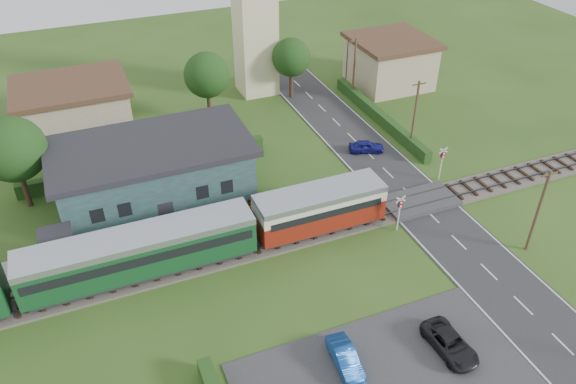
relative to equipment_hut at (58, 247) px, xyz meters
name	(u,v)px	position (x,y,z in m)	size (l,w,h in m)	color
ground	(320,248)	(18.00, -5.20, -1.75)	(120.00, 120.00, 0.00)	#2D4C19
railway_track	(309,231)	(18.00, -3.20, -1.64)	(76.00, 3.20, 0.49)	#4C443D
road	(433,217)	(28.00, -5.20, -1.72)	(6.00, 70.00, 0.05)	#28282B
car_park	(384,379)	(16.50, -17.20, -1.71)	(17.00, 9.00, 0.08)	#333335
crossing_deck	(419,201)	(28.00, -3.20, -1.52)	(6.20, 3.40, 0.45)	#333335
platform	(173,237)	(8.00, 0.00, -1.52)	(30.00, 3.00, 0.45)	gray
equipment_hut	(58,247)	(0.00, 0.00, 0.00)	(2.30, 2.30, 2.55)	beige
station_building	(154,172)	(8.00, 5.79, 0.95)	(16.00, 9.00, 5.30)	#2A3C40
train	(92,264)	(2.03, -3.20, 0.43)	(43.20, 2.90, 3.40)	#232328
church_tower	(254,1)	(23.00, 22.80, 8.48)	(6.00, 6.00, 17.60)	beige
house_west	(74,109)	(3.00, 19.80, 1.04)	(10.80, 8.80, 5.50)	tan
house_east	(390,61)	(38.00, 18.80, 1.05)	(8.80, 8.80, 5.50)	tan
hedge_roadside	(379,116)	(32.20, 10.80, -1.15)	(0.80, 18.00, 1.20)	#193814
hedge_station	(147,165)	(8.00, 10.30, -1.10)	(22.00, 0.80, 1.30)	#193814
tree_a	(13,150)	(-2.00, 8.80, 3.63)	(5.20, 5.20, 8.00)	#332316
tree_b	(207,75)	(16.00, 17.80, 3.27)	(4.60, 4.60, 7.34)	#332316
tree_c	(291,58)	(26.00, 19.80, 2.91)	(4.20, 4.20, 6.78)	#332316
utility_pole_b	(538,210)	(32.20, -11.20, 1.88)	(1.40, 0.22, 7.00)	#473321
utility_pole_c	(415,115)	(32.20, 4.80, 1.88)	(1.40, 0.22, 7.00)	#473321
utility_pole_d	(354,68)	(32.20, 16.80, 1.88)	(1.40, 0.22, 7.00)	#473321
crossing_signal_near	(400,209)	(24.40, -5.61, 0.39)	(0.84, 0.28, 3.28)	silver
crossing_signal_far	(442,159)	(31.60, -0.81, 0.39)	(0.84, 0.28, 3.28)	silver
streetlamp_east	(347,55)	(34.00, 21.80, 1.29)	(0.30, 0.30, 5.15)	#3F3F47
car_on_road	(366,146)	(27.96, 5.85, -1.13)	(1.33, 3.30, 1.13)	navy
car_park_blue	(345,358)	(14.82, -15.45, -1.09)	(1.23, 3.53, 1.16)	#13489A
car_park_dark	(450,343)	(21.19, -16.89, -1.10)	(1.88, 4.08, 1.13)	black
pedestrian_near	(249,207)	(14.20, 0.02, -0.50)	(0.58, 0.38, 1.60)	gray
pedestrian_far	(112,243)	(3.59, -0.50, -0.33)	(0.94, 0.74, 1.94)	gray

